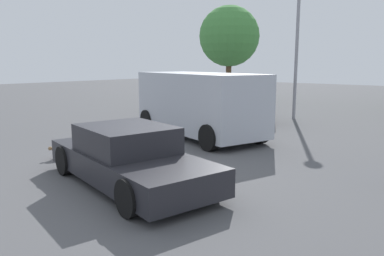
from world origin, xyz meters
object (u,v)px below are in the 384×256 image
at_px(suv_dark, 215,95).
at_px(light_post_near, 298,24).
at_px(sedan_foreground, 129,158).
at_px(dog, 62,149).
at_px(van_white, 199,103).

bearing_deg(suv_dark, light_post_near, 40.24).
bearing_deg(suv_dark, sedan_foreground, -66.56).
relative_size(dog, van_white, 0.11).
xyz_separation_m(van_white, suv_dark, (-1.96, 3.62, -0.10)).
bearing_deg(dog, sedan_foreground, -68.44).
xyz_separation_m(suv_dark, light_post_near, (2.63, 2.37, 3.07)).
bearing_deg(light_post_near, van_white, -96.38).
relative_size(van_white, suv_dark, 1.11).
bearing_deg(sedan_foreground, dog, -172.87).
xyz_separation_m(sedan_foreground, dog, (-2.96, 0.31, -0.30)).
bearing_deg(suv_dark, van_white, -63.43).
distance_m(suv_dark, light_post_near, 4.69).
relative_size(van_white, light_post_near, 0.91).
height_order(suv_dark, light_post_near, light_post_near).
height_order(sedan_foreground, suv_dark, suv_dark).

